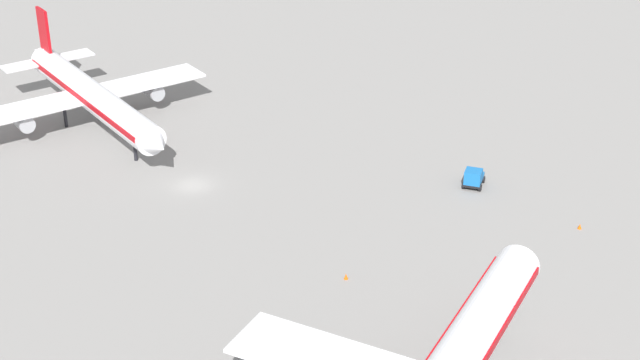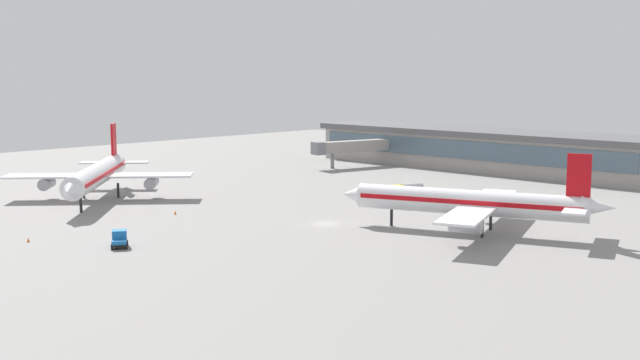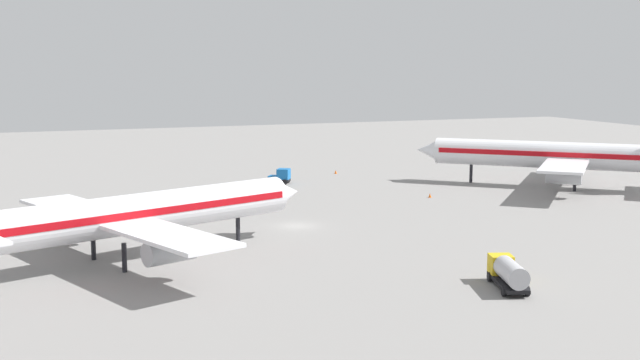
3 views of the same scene
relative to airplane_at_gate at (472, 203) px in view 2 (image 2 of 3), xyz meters
The scene contains 9 objects.
ground 22.96m from the airplane_at_gate, 26.68° to the left, with size 288.00×288.00×0.00m, color gray.
terminal_building 79.48m from the airplane_at_gate, 58.58° to the right, with size 92.28×18.82×9.66m.
airplane_at_gate is the anchor object (origin of this frame).
airplane_taxiing 70.45m from the airplane_at_gate, 18.95° to the left, with size 35.05×33.16×13.22m.
fuel_truck 34.74m from the airplane_at_gate, 36.66° to the right, with size 3.80×6.58×2.50m.
baggage_tug 50.81m from the airplane_at_gate, 55.14° to the left, with size 3.75×3.52×2.30m.
jet_bridge 82.37m from the airplane_at_gate, 35.88° to the right, with size 8.20×23.47×6.74m.
safety_cone_near_gate 49.25m from the airplane_at_gate, 26.26° to the left, with size 0.44×0.44×0.60m, color #EA590C.
safety_cone_mid_apron 63.89m from the airplane_at_gate, 49.88° to the left, with size 0.44×0.44×0.60m, color #EA590C.
Camera 2 is at (-82.77, 87.13, 23.60)m, focal length 43.72 mm.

